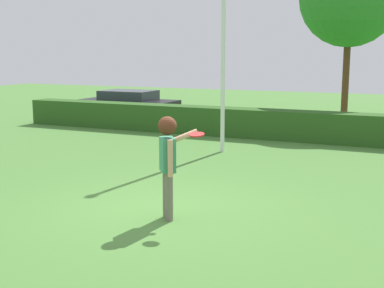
% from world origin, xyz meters
% --- Properties ---
extents(ground_plane, '(60.00, 60.00, 0.00)m').
position_xyz_m(ground_plane, '(0.00, 0.00, 0.00)').
color(ground_plane, '#4C8037').
extents(person, '(0.55, 0.81, 1.78)m').
position_xyz_m(person, '(0.36, -0.38, 1.12)').
color(person, '#71695B').
rests_on(person, ground).
extents(frisbee, '(0.26, 0.26, 0.06)m').
position_xyz_m(frisbee, '(0.82, -0.23, 1.48)').
color(frisbee, red).
extents(lamppost, '(0.24, 0.24, 6.29)m').
position_xyz_m(lamppost, '(-1.03, 5.77, 3.46)').
color(lamppost, silver).
rests_on(lamppost, ground).
extents(hedge_row, '(20.27, 0.90, 0.96)m').
position_xyz_m(hedge_row, '(0.00, 8.62, 0.48)').
color(hedge_row, '#2B571D').
rests_on(hedge_row, ground).
extents(parked_car_black, '(4.21, 1.82, 1.25)m').
position_xyz_m(parked_car_black, '(-7.33, 10.96, 0.69)').
color(parked_car_black, black).
rests_on(parked_car_black, ground).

